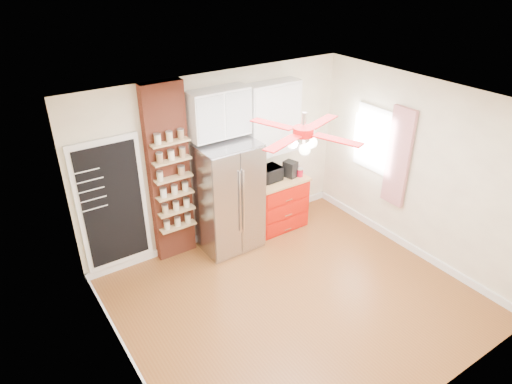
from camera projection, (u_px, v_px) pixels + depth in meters
floor at (295, 300)px, 6.20m from camera, size 4.50×4.50×0.00m
ceiling at (305, 108)px, 4.93m from camera, size 4.50×4.50×0.00m
wall_back at (218, 159)px, 7.03m from camera, size 4.50×0.02×2.70m
wall_front at (438, 310)px, 4.10m from camera, size 4.50×0.02×2.70m
wall_left at (119, 281)px, 4.46m from camera, size 0.02×4.00×2.70m
wall_right at (419, 171)px, 6.67m from camera, size 0.02×4.00×2.70m
chalkboard at (113, 205)px, 6.28m from camera, size 0.95×0.05×1.95m
brick_pillar at (169, 175)px, 6.55m from camera, size 0.60×0.16×2.70m
fridge at (228, 197)px, 6.96m from camera, size 0.90×0.70×1.75m
upper_glass_cabinet at (219, 113)px, 6.50m from camera, size 0.90×0.35×0.70m
red_cabinet at (277, 202)px, 7.67m from camera, size 0.94×0.64×0.90m
upper_shelf_unit at (272, 118)px, 7.12m from camera, size 0.90×0.30×1.15m
window at (374, 139)px, 7.23m from camera, size 0.04×0.75×1.05m
curtain at (398, 157)px, 6.85m from camera, size 0.06×0.40×1.55m
ceiling_fan at (303, 132)px, 5.06m from camera, size 1.40×1.40×0.44m
toaster_oven at (268, 174)px, 7.32m from camera, size 0.44×0.32×0.24m
coffee_maker at (290, 169)px, 7.46m from camera, size 0.22×0.24×0.27m
canister_left at (300, 173)px, 7.50m from camera, size 0.11×0.11×0.13m
canister_right at (296, 169)px, 7.59m from camera, size 0.13×0.13×0.14m
pantry_jar_oats at (160, 176)px, 6.31m from camera, size 0.11×0.11×0.13m
pantry_jar_beans at (181, 171)px, 6.46m from camera, size 0.11×0.11×0.13m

